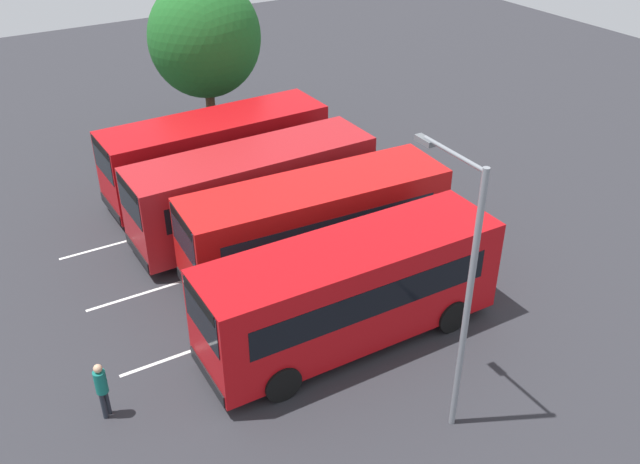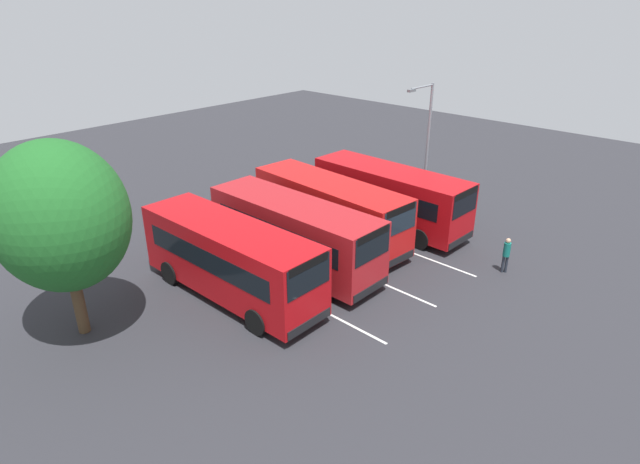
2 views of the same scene
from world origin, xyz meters
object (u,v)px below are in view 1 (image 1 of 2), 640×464
bus_center_right (315,223)px  depot_tree (205,38)px  bus_far_left (216,153)px  pedestrian (102,386)px  bus_center_left (253,189)px  bus_far_right (350,290)px  street_lamp (463,285)px

bus_center_right → depot_tree: (-1.65, -12.51, 2.99)m
bus_far_left → pedestrian: 12.60m
bus_center_left → depot_tree: depot_tree is taller
bus_center_left → depot_tree: bearing=-104.5°
bus_far_left → bus_center_left: same height
pedestrian → depot_tree: (-9.87, -15.57, 3.79)m
bus_far_right → depot_tree: depot_tree is taller
bus_center_right → depot_tree: 12.97m
pedestrian → depot_tree: 18.82m
bus_far_left → street_lamp: 14.83m
street_lamp → bus_far_left: bearing=1.1°
depot_tree → pedestrian: bearing=57.6°
bus_center_left → street_lamp: size_ratio=1.24×
bus_far_right → street_lamp: size_ratio=1.24×
bus_far_right → depot_tree: 16.76m
bus_far_left → bus_far_right: (0.53, 10.66, 0.00)m
bus_center_right → pedestrian: bearing=24.3°
bus_far_left → bus_far_right: same height
depot_tree → bus_center_left: bearing=75.7°
bus_center_left → bus_far_right: size_ratio=1.00×
bus_far_left → bus_center_left: 3.62m
bus_center_left → depot_tree: (-2.35, -9.22, 2.99)m
bus_far_right → depot_tree: size_ratio=1.21×
bus_far_right → pedestrian: bus_far_right is taller
bus_far_left → depot_tree: (-2.19, -5.61, 2.99)m
bus_center_right → bus_far_left: bearing=-81.7°
bus_center_left → depot_tree: size_ratio=1.20×
bus_center_right → bus_far_right: size_ratio=1.01×
bus_far_right → pedestrian: size_ratio=5.24×
bus_center_right → street_lamp: (0.61, 7.72, 2.42)m
bus_far_left → bus_center_left: size_ratio=1.00×
bus_center_left → street_lamp: bearing=90.2°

